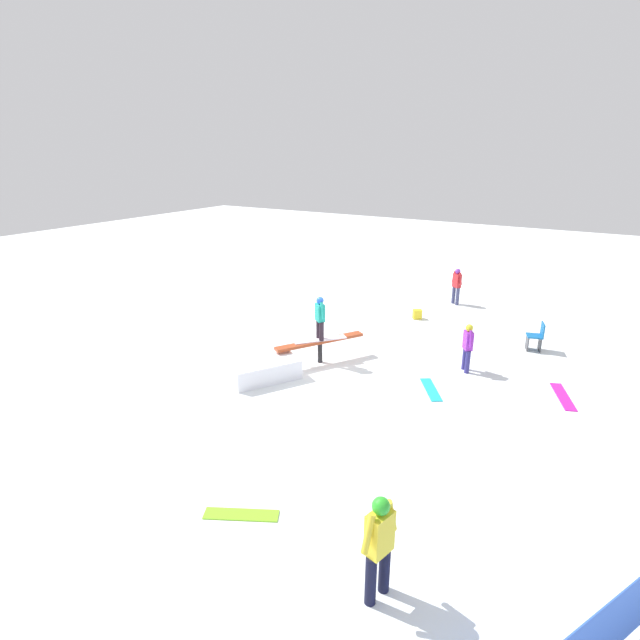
{
  "coord_description": "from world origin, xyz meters",
  "views": [
    {
      "loc": [
        -11.28,
        -6.77,
        5.84
      ],
      "look_at": [
        0.0,
        0.0,
        1.28
      ],
      "focal_mm": 28.0,
      "sensor_mm": 36.0,
      "label": 1
    }
  ],
  "objects_px": {
    "main_rider_on_rail": "(320,320)",
    "backpack_on_snow": "(417,314)",
    "rail_feature": "(320,343)",
    "bystander_red": "(457,284)",
    "loose_snowboard_lime": "(241,515)",
    "loose_snowboard_magenta": "(563,397)",
    "loose_snowboard_cyan": "(431,389)",
    "folding_chair": "(536,337)",
    "bystander_purple": "(468,345)",
    "bystander_yellow": "(379,543)"
  },
  "relations": [
    {
      "from": "loose_snowboard_lime",
      "to": "folding_chair",
      "type": "height_order",
      "value": "folding_chair"
    },
    {
      "from": "loose_snowboard_magenta",
      "to": "bystander_red",
      "type": "bearing_deg",
      "value": 15.51
    },
    {
      "from": "main_rider_on_rail",
      "to": "backpack_on_snow",
      "type": "distance_m",
      "value": 5.32
    },
    {
      "from": "main_rider_on_rail",
      "to": "bystander_red",
      "type": "distance_m",
      "value": 7.76
    },
    {
      "from": "loose_snowboard_lime",
      "to": "backpack_on_snow",
      "type": "bearing_deg",
      "value": 68.05
    },
    {
      "from": "main_rider_on_rail",
      "to": "loose_snowboard_lime",
      "type": "relative_size",
      "value": 1.08
    },
    {
      "from": "main_rider_on_rail",
      "to": "loose_snowboard_cyan",
      "type": "xyz_separation_m",
      "value": [
        -0.04,
        -3.32,
        -1.27
      ]
    },
    {
      "from": "loose_snowboard_cyan",
      "to": "backpack_on_snow",
      "type": "xyz_separation_m",
      "value": [
        5.14,
        2.3,
        0.16
      ]
    },
    {
      "from": "rail_feature",
      "to": "bystander_yellow",
      "type": "relative_size",
      "value": 1.53
    },
    {
      "from": "backpack_on_snow",
      "to": "loose_snowboard_magenta",
      "type": "bearing_deg",
      "value": 110.25
    },
    {
      "from": "bystander_purple",
      "to": "loose_snowboard_magenta",
      "type": "distance_m",
      "value": 2.63
    },
    {
      "from": "loose_snowboard_lime",
      "to": "bystander_purple",
      "type": "bearing_deg",
      "value": 50.46
    },
    {
      "from": "loose_snowboard_magenta",
      "to": "loose_snowboard_cyan",
      "type": "xyz_separation_m",
      "value": [
        -1.32,
        2.93,
        0.0
      ]
    },
    {
      "from": "rail_feature",
      "to": "bystander_red",
      "type": "distance_m",
      "value": 7.75
    },
    {
      "from": "folding_chair",
      "to": "rail_feature",
      "type": "bearing_deg",
      "value": -69.21
    },
    {
      "from": "loose_snowboard_lime",
      "to": "rail_feature",
      "type": "bearing_deg",
      "value": 81.62
    },
    {
      "from": "bystander_red",
      "to": "backpack_on_snow",
      "type": "xyz_separation_m",
      "value": [
        -2.47,
        0.64,
        -0.63
      ]
    },
    {
      "from": "main_rider_on_rail",
      "to": "loose_snowboard_magenta",
      "type": "relative_size",
      "value": 0.93
    },
    {
      "from": "bystander_yellow",
      "to": "loose_snowboard_magenta",
      "type": "relative_size",
      "value": 1.11
    },
    {
      "from": "main_rider_on_rail",
      "to": "backpack_on_snow",
      "type": "bearing_deg",
      "value": 28.18
    },
    {
      "from": "loose_snowboard_cyan",
      "to": "bystander_purple",
      "type": "bearing_deg",
      "value": 132.23
    },
    {
      "from": "loose_snowboard_magenta",
      "to": "bystander_purple",
      "type": "bearing_deg",
      "value": 63.11
    },
    {
      "from": "loose_snowboard_lime",
      "to": "bystander_yellow",
      "type": "bearing_deg",
      "value": -33.75
    },
    {
      "from": "loose_snowboard_lime",
      "to": "backpack_on_snow",
      "type": "xyz_separation_m",
      "value": [
        11.2,
        1.1,
        0.16
      ]
    },
    {
      "from": "bystander_red",
      "to": "loose_snowboard_cyan",
      "type": "height_order",
      "value": "bystander_red"
    },
    {
      "from": "loose_snowboard_magenta",
      "to": "folding_chair",
      "type": "distance_m",
      "value": 3.09
    },
    {
      "from": "bystander_yellow",
      "to": "loose_snowboard_lime",
      "type": "distance_m",
      "value": 2.79
    },
    {
      "from": "bystander_yellow",
      "to": "loose_snowboard_lime",
      "type": "xyz_separation_m",
      "value": [
        0.29,
        2.62,
        -0.9
      ]
    },
    {
      "from": "loose_snowboard_lime",
      "to": "loose_snowboard_cyan",
      "type": "xyz_separation_m",
      "value": [
        6.06,
        -1.2,
        0.0
      ]
    },
    {
      "from": "bystander_red",
      "to": "bystander_purple",
      "type": "bearing_deg",
      "value": -34.57
    },
    {
      "from": "folding_chair",
      "to": "bystander_red",
      "type": "bearing_deg",
      "value": -152.65
    },
    {
      "from": "loose_snowboard_cyan",
      "to": "folding_chair",
      "type": "relative_size",
      "value": 1.43
    },
    {
      "from": "bystander_red",
      "to": "loose_snowboard_lime",
      "type": "bearing_deg",
      "value": -51.74
    },
    {
      "from": "loose_snowboard_magenta",
      "to": "backpack_on_snow",
      "type": "xyz_separation_m",
      "value": [
        3.83,
        5.23,
        0.16
      ]
    },
    {
      "from": "bystander_purple",
      "to": "loose_snowboard_magenta",
      "type": "relative_size",
      "value": 0.93
    },
    {
      "from": "rail_feature",
      "to": "loose_snowboard_lime",
      "type": "relative_size",
      "value": 1.98
    },
    {
      "from": "main_rider_on_rail",
      "to": "bystander_red",
      "type": "height_order",
      "value": "main_rider_on_rail"
    },
    {
      "from": "bystander_purple",
      "to": "loose_snowboard_magenta",
      "type": "bearing_deg",
      "value": -130.04
    },
    {
      "from": "bystander_red",
      "to": "loose_snowboard_magenta",
      "type": "relative_size",
      "value": 0.97
    },
    {
      "from": "bystander_purple",
      "to": "loose_snowboard_lime",
      "type": "height_order",
      "value": "bystander_purple"
    },
    {
      "from": "folding_chair",
      "to": "main_rider_on_rail",
      "type": "bearing_deg",
      "value": -69.21
    },
    {
      "from": "rail_feature",
      "to": "loose_snowboard_lime",
      "type": "bearing_deg",
      "value": -129.99
    },
    {
      "from": "loose_snowboard_lime",
      "to": "backpack_on_snow",
      "type": "height_order",
      "value": "backpack_on_snow"
    },
    {
      "from": "rail_feature",
      "to": "loose_snowboard_magenta",
      "type": "distance_m",
      "value": 6.41
    },
    {
      "from": "main_rider_on_rail",
      "to": "bystander_purple",
      "type": "relative_size",
      "value": 1.0
    },
    {
      "from": "rail_feature",
      "to": "bystander_red",
      "type": "bearing_deg",
      "value": 18.41
    },
    {
      "from": "bystander_purple",
      "to": "folding_chair",
      "type": "xyz_separation_m",
      "value": [
        2.57,
        -1.4,
        -0.35
      ]
    },
    {
      "from": "rail_feature",
      "to": "backpack_on_snow",
      "type": "height_order",
      "value": "rail_feature"
    },
    {
      "from": "loose_snowboard_lime",
      "to": "backpack_on_snow",
      "type": "distance_m",
      "value": 11.26
    },
    {
      "from": "bystander_yellow",
      "to": "backpack_on_snow",
      "type": "distance_m",
      "value": 12.1
    }
  ]
}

